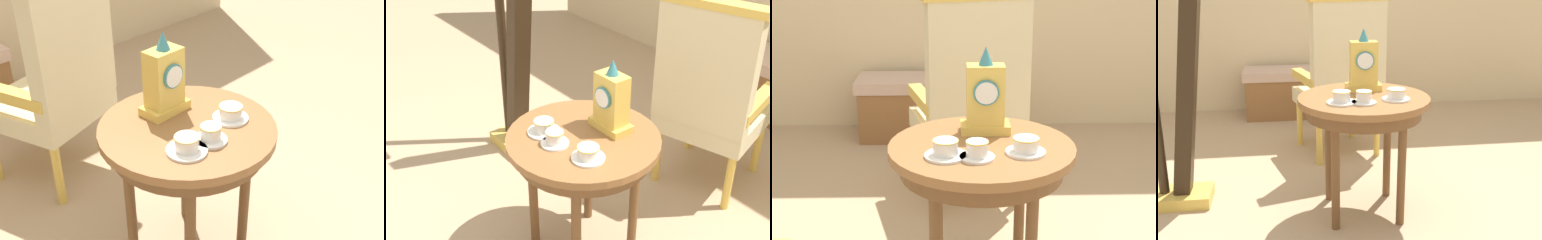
% 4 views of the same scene
% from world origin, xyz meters
% --- Properties ---
extents(side_table, '(0.69, 0.69, 0.66)m').
position_xyz_m(side_table, '(0.08, 0.01, 0.58)').
color(side_table, brown).
rests_on(side_table, ground).
extents(teacup_left, '(0.15, 0.15, 0.06)m').
position_xyz_m(teacup_left, '(-0.05, -0.11, 0.69)').
color(teacup_left, white).
rests_on(teacup_left, side_table).
extents(teacup_right, '(0.12, 0.12, 0.06)m').
position_xyz_m(teacup_right, '(0.06, -0.13, 0.69)').
color(teacup_right, white).
rests_on(teacup_right, side_table).
extents(teacup_center, '(0.14, 0.14, 0.06)m').
position_xyz_m(teacup_center, '(0.23, -0.08, 0.68)').
color(teacup_center, white).
rests_on(teacup_center, side_table).
extents(mantel_clock, '(0.19, 0.11, 0.34)m').
position_xyz_m(mantel_clock, '(0.10, 0.15, 0.79)').
color(mantel_clock, gold).
rests_on(mantel_clock, side_table).
extents(armchair, '(0.66, 0.65, 1.14)m').
position_xyz_m(armchair, '(0.08, 0.88, 0.59)').
color(armchair, beige).
rests_on(armchair, ground).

